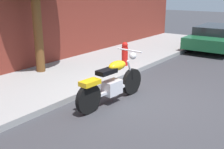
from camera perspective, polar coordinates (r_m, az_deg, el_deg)
The scene contains 5 objects.
ground_plane at distance 6.46m, azimuth 6.73°, elevation -5.32°, with size 60.00×60.00×0.00m, color #38383D.
sidewalk at distance 8.02m, azimuth -9.86°, elevation -0.43°, with size 18.35×2.78×0.14m, color #969696.
motorcycle at distance 6.10m, azimuth -0.05°, elevation -1.80°, with size 2.13×0.70×1.14m.
parked_car_green at distance 12.87m, azimuth 21.33°, elevation 7.46°, with size 4.24×1.85×1.03m.
fire_hydrant at distance 8.78m, azimuth 2.69°, elevation 3.94°, with size 0.20×0.20×0.91m.
Camera 1 is at (-5.19, -2.97, 2.45)m, focal length 43.54 mm.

